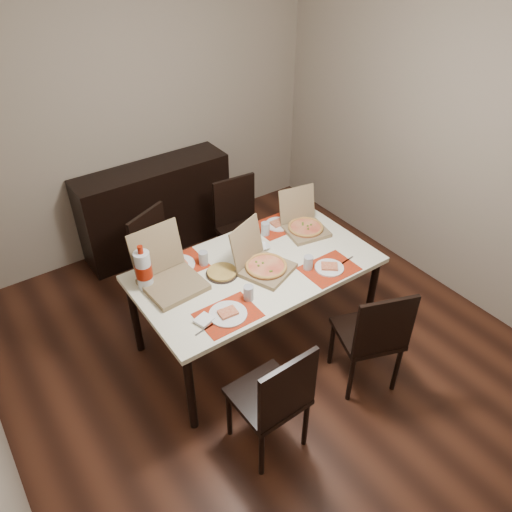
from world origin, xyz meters
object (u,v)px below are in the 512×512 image
chair_far_left (162,259)px  dip_bowl (263,247)px  chair_far_right (241,223)px  chair_near_right (373,335)px  pizza_box_center (263,264)px  sideboard (156,208)px  chair_near_left (275,398)px  soda_bottle (144,270)px  dining_table (256,274)px

chair_far_left → dip_bowl: size_ratio=8.44×
chair_far_left → chair_far_right: same height
chair_near_right → pizza_box_center: bearing=115.6°
chair_far_left → pizza_box_center: (0.43, -0.86, 0.29)m
chair_far_right → sideboard: bearing=121.1°
chair_near_left → soda_bottle: bearing=103.8°
chair_near_right → soda_bottle: size_ratio=2.66×
chair_near_right → soda_bottle: soda_bottle is taller
dining_table → chair_far_right: (0.44, 0.87, -0.17)m
dip_bowl → chair_far_left: bearing=132.5°
dining_table → sideboard: bearing=91.6°
sideboard → chair_far_right: 0.94m
sideboard → dip_bowl: sideboard is taller
sideboard → chair_far_right: chair_far_right is taller
chair_near_right → dip_bowl: bearing=102.4°
chair_far_right → soda_bottle: 1.40m
soda_bottle → chair_near_right: bearing=-43.9°
pizza_box_center → soda_bottle: soda_bottle is taller
sideboard → chair_near_left: chair_near_left is taller
sideboard → soda_bottle: size_ratio=4.29×
chair_far_right → dip_bowl: 0.79m
chair_near_right → pizza_box_center: (-0.38, 0.80, 0.29)m
chair_far_left → soda_bottle: soda_bottle is taller
dining_table → dip_bowl: size_ratio=16.33×
chair_near_right → pizza_box_center: pizza_box_center is taller
chair_far_right → dip_bowl: bearing=-110.3°
chair_near_left → chair_far_left: size_ratio=1.00×
chair_near_right → chair_far_right: bearing=88.7°
chair_far_right → dining_table: bearing=-116.8°
dining_table → chair_far_left: chair_far_left is taller
chair_near_left → pizza_box_center: (0.50, 0.83, 0.29)m
sideboard → dining_table: 1.69m
chair_near_left → soda_bottle: soda_bottle is taller
chair_far_left → dip_bowl: (0.59, -0.64, 0.25)m
chair_near_left → chair_far_right: 1.98m
chair_far_right → chair_far_left: bearing=-175.5°
dining_table → chair_far_left: bearing=117.0°
dining_table → dip_bowl: 0.25m
dining_table → chair_far_right: 0.99m
chair_near_left → pizza_box_center: pizza_box_center is taller
chair_far_left → soda_bottle: 0.75m
chair_near_left → pizza_box_center: 1.01m
chair_near_right → chair_far_right: same height
pizza_box_center → sideboard: bearing=92.1°
sideboard → dining_table: bearing=-88.4°
sideboard → pizza_box_center: pizza_box_center is taller
chair_near_left → dip_bowl: (0.66, 1.05, 0.25)m
dining_table → chair_near_right: (0.40, -0.86, -0.17)m
chair_near_left → chair_far_right: bearing=62.2°
dining_table → chair_far_right: size_ratio=1.94×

